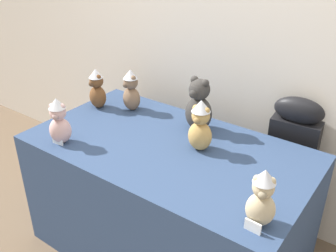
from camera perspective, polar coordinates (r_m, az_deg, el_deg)
wall_back at (r=2.44m, az=9.70°, el=15.20°), size 7.00×0.08×2.60m
display_table at (r=2.31m, az=0.00°, el=-10.89°), size 1.53×0.85×0.75m
instrument_case at (r=2.48m, az=17.28°, el=-6.12°), size 0.29×0.15×0.96m
teddy_bear_blush at (r=2.15m, az=-15.69°, el=0.66°), size 0.15×0.15×0.26m
teddy_bear_honey at (r=2.00m, az=4.76°, el=0.00°), size 0.14×0.12×0.28m
teddy_bear_charcoal at (r=2.20m, az=4.53°, el=2.95°), size 0.18×0.16×0.32m
teddy_bear_sand at (r=1.57m, az=13.61°, el=-10.28°), size 0.14×0.13×0.26m
teddy_bear_chestnut at (r=2.52m, az=-10.38°, el=5.37°), size 0.13×0.12×0.26m
teddy_bear_mocha at (r=2.45m, az=-5.44°, el=5.22°), size 0.15×0.13×0.27m
name_card_front_left at (r=2.18m, az=-15.91°, el=-2.01°), size 0.07×0.02×0.05m
name_card_front_middle at (r=1.59m, az=12.33°, el=-14.23°), size 0.07×0.01×0.05m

